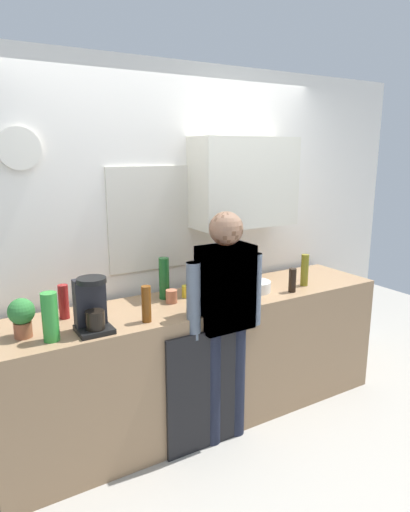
{
  "coord_description": "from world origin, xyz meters",
  "views": [
    {
      "loc": [
        -1.56,
        -2.34,
        1.97
      ],
      "look_at": [
        -0.01,
        0.25,
        1.26
      ],
      "focal_mm": 31.59,
      "sensor_mm": 36.0,
      "label": 1
    }
  ],
  "objects_px": {
    "bottle_green_wine": "(164,278)",
    "cup_terracotta_mug": "(172,296)",
    "bottle_amber_beer": "(146,304)",
    "bottle_olive_oil": "(305,270)",
    "person_guest": "(225,310)",
    "person_at_sink": "(225,310)",
    "cup_yellow_cup": "(187,291)",
    "bottle_clear_soda": "(50,317)",
    "bottle_red_vinegar": "(64,302)",
    "coffee_maker": "(92,307)",
    "mixing_bowl": "(256,286)",
    "bottle_dark_sauce": "(292,280)",
    "potted_plant": "(22,315)"
  },
  "relations": [
    {
      "from": "bottle_red_vinegar",
      "to": "mixing_bowl",
      "type": "xyz_separation_m",
      "value": [
        1.38,
        -0.18,
        -0.07
      ]
    },
    {
      "from": "bottle_amber_beer",
      "to": "bottle_olive_oil",
      "type": "xyz_separation_m",
      "value": [
        1.38,
        0.07,
        0.01
      ]
    },
    {
      "from": "bottle_clear_soda",
      "to": "cup_yellow_cup",
      "type": "height_order",
      "value": "bottle_clear_soda"
    },
    {
      "from": "coffee_maker",
      "to": "person_at_sink",
      "type": "distance_m",
      "value": 0.87
    },
    {
      "from": "cup_yellow_cup",
      "to": "person_guest",
      "type": "xyz_separation_m",
      "value": [
        0.07,
        -0.4,
        -0.03
      ]
    },
    {
      "from": "mixing_bowl",
      "to": "bottle_dark_sauce",
      "type": "bearing_deg",
      "value": -32.92
    },
    {
      "from": "mixing_bowl",
      "to": "person_at_sink",
      "type": "height_order",
      "value": "person_at_sink"
    },
    {
      "from": "mixing_bowl",
      "to": "potted_plant",
      "type": "bearing_deg",
      "value": -180.0
    },
    {
      "from": "cup_terracotta_mug",
      "to": "mixing_bowl",
      "type": "height_order",
      "value": "cup_terracotta_mug"
    },
    {
      "from": "bottle_dark_sauce",
      "to": "bottle_red_vinegar",
      "type": "bearing_deg",
      "value": 168.53
    },
    {
      "from": "bottle_dark_sauce",
      "to": "cup_yellow_cup",
      "type": "xyz_separation_m",
      "value": [
        -0.74,
        0.3,
        -0.05
      ]
    },
    {
      "from": "coffee_maker",
      "to": "bottle_clear_soda",
      "type": "xyz_separation_m",
      "value": [
        -0.24,
        -0.02,
        -0.01
      ]
    },
    {
      "from": "bottle_clear_soda",
      "to": "bottle_red_vinegar",
      "type": "xyz_separation_m",
      "value": [
        0.15,
        0.31,
        -0.03
      ]
    },
    {
      "from": "bottle_olive_oil",
      "to": "person_at_sink",
      "type": "xyz_separation_m",
      "value": [
        -0.86,
        -0.18,
        -0.11
      ]
    },
    {
      "from": "bottle_amber_beer",
      "to": "bottle_red_vinegar",
      "type": "height_order",
      "value": "bottle_amber_beer"
    },
    {
      "from": "bottle_green_wine",
      "to": "cup_terracotta_mug",
      "type": "relative_size",
      "value": 3.26
    },
    {
      "from": "bottle_dark_sauce",
      "to": "person_guest",
      "type": "xyz_separation_m",
      "value": [
        -0.67,
        -0.1,
        -0.08
      ]
    },
    {
      "from": "coffee_maker",
      "to": "bottle_amber_beer",
      "type": "relative_size",
      "value": 1.43
    },
    {
      "from": "cup_terracotta_mug",
      "to": "potted_plant",
      "type": "bearing_deg",
      "value": -174.36
    },
    {
      "from": "bottle_red_vinegar",
      "to": "person_at_sink",
      "type": "distance_m",
      "value": 1.04
    },
    {
      "from": "coffee_maker",
      "to": "bottle_clear_soda",
      "type": "bearing_deg",
      "value": -174.22
    },
    {
      "from": "bottle_olive_oil",
      "to": "cup_yellow_cup",
      "type": "xyz_separation_m",
      "value": [
        -0.93,
        0.22,
        -0.08
      ]
    },
    {
      "from": "bottle_amber_beer",
      "to": "bottle_olive_oil",
      "type": "height_order",
      "value": "bottle_olive_oil"
    },
    {
      "from": "bottle_dark_sauce",
      "to": "bottle_olive_oil",
      "type": "xyz_separation_m",
      "value": [
        0.19,
        0.08,
        0.03
      ]
    },
    {
      "from": "bottle_red_vinegar",
      "to": "bottle_amber_beer",
      "type": "bearing_deg",
      "value": -37.28
    },
    {
      "from": "bottle_green_wine",
      "to": "bottle_clear_soda",
      "type": "bearing_deg",
      "value": -158.57
    },
    {
      "from": "bottle_clear_soda",
      "to": "bottle_dark_sauce",
      "type": "bearing_deg",
      "value": -0.47
    },
    {
      "from": "person_guest",
      "to": "bottle_green_wine",
      "type": "bearing_deg",
      "value": -71.61
    },
    {
      "from": "coffee_maker",
      "to": "bottle_clear_soda",
      "type": "height_order",
      "value": "coffee_maker"
    },
    {
      "from": "bottle_green_wine",
      "to": "person_guest",
      "type": "height_order",
      "value": "person_guest"
    },
    {
      "from": "mixing_bowl",
      "to": "cup_yellow_cup",
      "type": "bearing_deg",
      "value": 163.37
    },
    {
      "from": "cup_terracotta_mug",
      "to": "person_guest",
      "type": "height_order",
      "value": "person_guest"
    },
    {
      "from": "mixing_bowl",
      "to": "person_at_sink",
      "type": "relative_size",
      "value": 0.14
    },
    {
      "from": "bottle_clear_soda",
      "to": "bottle_green_wine",
      "type": "xyz_separation_m",
      "value": [
        0.87,
        0.34,
        0.01
      ]
    },
    {
      "from": "bottle_clear_soda",
      "to": "cup_terracotta_mug",
      "type": "distance_m",
      "value": 0.9
    },
    {
      "from": "person_guest",
      "to": "cup_yellow_cup",
      "type": "bearing_deg",
      "value": -87.78
    },
    {
      "from": "bottle_red_vinegar",
      "to": "cup_yellow_cup",
      "type": "distance_m",
      "value": 0.87
    },
    {
      "from": "cup_yellow_cup",
      "to": "person_at_sink",
      "type": "relative_size",
      "value": 0.05
    },
    {
      "from": "mixing_bowl",
      "to": "bottle_olive_oil",
      "type": "bearing_deg",
      "value": -9.36
    },
    {
      "from": "cup_terracotta_mug",
      "to": "person_at_sink",
      "type": "bearing_deg",
      "value": -57.56
    },
    {
      "from": "bottle_olive_oil",
      "to": "potted_plant",
      "type": "bearing_deg",
      "value": 178.09
    },
    {
      "from": "bottle_green_wine",
      "to": "bottle_red_vinegar",
      "type": "xyz_separation_m",
      "value": [
        -0.72,
        -0.03,
        -0.04
      ]
    },
    {
      "from": "mixing_bowl",
      "to": "person_guest",
      "type": "distance_m",
      "value": 0.51
    },
    {
      "from": "bottle_olive_oil",
      "to": "mixing_bowl",
      "type": "xyz_separation_m",
      "value": [
        -0.42,
        0.07,
        -0.08
      ]
    },
    {
      "from": "coffee_maker",
      "to": "bottle_red_vinegar",
      "type": "relative_size",
      "value": 1.5
    },
    {
      "from": "cup_yellow_cup",
      "to": "cup_terracotta_mug",
      "type": "height_order",
      "value": "cup_terracotta_mug"
    },
    {
      "from": "coffee_maker",
      "to": "bottle_red_vinegar",
      "type": "height_order",
      "value": "coffee_maker"
    },
    {
      "from": "coffee_maker",
      "to": "bottle_green_wine",
      "type": "relative_size",
      "value": 1.1
    },
    {
      "from": "bottle_clear_soda",
      "to": "mixing_bowl",
      "type": "relative_size",
      "value": 1.27
    },
    {
      "from": "bottle_amber_beer",
      "to": "bottle_clear_soda",
      "type": "relative_size",
      "value": 0.82
    }
  ]
}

